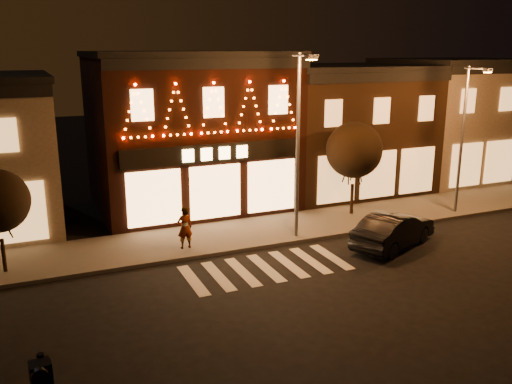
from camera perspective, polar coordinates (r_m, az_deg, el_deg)
ground at (r=18.59m, az=6.25°, el=-12.25°), size 120.00×120.00×0.00m
sidewalk_far at (r=25.98m, az=1.40°, el=-3.99°), size 44.00×4.00×0.15m
building_pulp at (r=29.81m, az=-6.93°, el=6.43°), size 10.20×8.34×8.30m
building_right_a at (r=33.80m, az=8.80°, el=6.65°), size 9.20×8.28×7.50m
building_right_b at (r=39.29m, az=20.10°, el=7.26°), size 9.20×8.28×7.80m
streetlamp_mid at (r=23.70m, az=4.58°, el=6.18°), size 0.67×1.86×8.11m
streetlamp_right at (r=29.45m, az=21.03°, el=6.16°), size 0.59×1.71×7.44m
tree_right at (r=27.96m, az=10.20°, el=4.33°), size 2.84×2.84×4.76m
dark_sedan at (r=24.56m, az=14.18°, el=-3.86°), size 4.94×3.39×1.54m
pedestrian at (r=23.38m, az=-7.44°, el=-3.72°), size 0.69×0.48×1.82m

